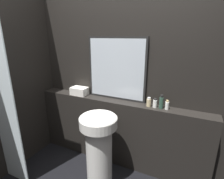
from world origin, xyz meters
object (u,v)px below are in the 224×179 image
(pedestal_sink, at_px, (99,147))
(body_wash_bottle, at_px, (167,105))
(lotion_bottle, at_px, (161,102))
(shampoo_bottle, at_px, (149,102))
(mirror, at_px, (116,69))
(towel_stack, at_px, (80,91))
(conditioner_bottle, at_px, (155,103))

(pedestal_sink, distance_m, body_wash_bottle, 0.93)
(lotion_bottle, bearing_deg, shampoo_bottle, -180.00)
(mirror, bearing_deg, towel_stack, -172.03)
(mirror, distance_m, shampoo_bottle, 0.59)
(towel_stack, bearing_deg, pedestal_sink, -38.75)
(body_wash_bottle, bearing_deg, conditioner_bottle, -180.00)
(pedestal_sink, distance_m, mirror, 0.98)
(mirror, distance_m, lotion_bottle, 0.69)
(towel_stack, distance_m, shampoo_bottle, 1.01)
(towel_stack, relative_size, conditioner_bottle, 2.12)
(shampoo_bottle, xyz_separation_m, body_wash_bottle, (0.21, 0.00, 0.00))
(towel_stack, relative_size, lotion_bottle, 1.44)
(mirror, relative_size, lotion_bottle, 4.92)
(pedestal_sink, relative_size, mirror, 1.10)
(towel_stack, bearing_deg, shampoo_bottle, 0.00)
(mirror, height_order, conditioner_bottle, mirror)
(pedestal_sink, distance_m, towel_stack, 0.87)
(towel_stack, bearing_deg, body_wash_bottle, 0.00)
(mirror, bearing_deg, pedestal_sink, -88.06)
(shampoo_bottle, distance_m, lotion_bottle, 0.15)
(pedestal_sink, xyz_separation_m, conditioner_bottle, (0.52, 0.45, 0.48))
(pedestal_sink, xyz_separation_m, mirror, (-0.02, 0.53, 0.83))
(body_wash_bottle, bearing_deg, towel_stack, -180.00)
(towel_stack, height_order, shampoo_bottle, shampoo_bottle)
(lotion_bottle, bearing_deg, towel_stack, -180.00)
(mirror, xyz_separation_m, lotion_bottle, (0.61, -0.08, -0.33))
(towel_stack, relative_size, shampoo_bottle, 2.11)
(mirror, height_order, lotion_bottle, mirror)
(conditioner_bottle, relative_size, body_wash_bottle, 0.99)
(mirror, xyz_separation_m, conditioner_bottle, (0.54, -0.08, -0.35))
(towel_stack, height_order, lotion_bottle, lotion_bottle)
(towel_stack, bearing_deg, mirror, 7.97)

